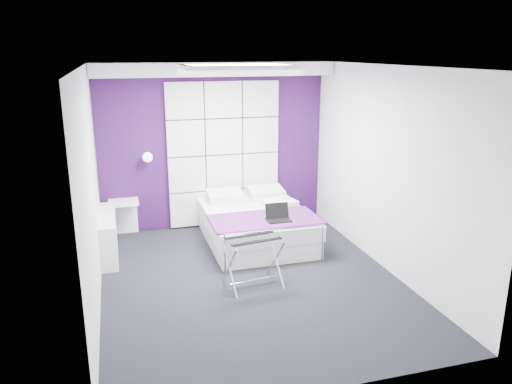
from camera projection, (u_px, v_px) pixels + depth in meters
floor at (251, 280)px, 6.23m from camera, size 4.40×4.40×0.00m
ceiling at (250, 66)px, 5.52m from camera, size 4.40×4.40×0.00m
wall_back at (214, 146)px, 7.91m from camera, size 3.60×0.00×3.60m
wall_left at (90, 191)px, 5.40m from camera, size 0.00×4.40×4.40m
wall_right at (386, 170)px, 6.35m from camera, size 0.00×4.40×4.40m
accent_wall at (214, 146)px, 7.90m from camera, size 3.58×0.02×2.58m
soffit at (215, 69)px, 7.35m from camera, size 3.58×0.50×0.20m
headboard at (224, 154)px, 7.93m from camera, size 1.80×0.08×2.30m
skylight at (237, 69)px, 6.09m from camera, size 1.36×0.86×0.12m
wall_lamp at (147, 157)px, 7.52m from camera, size 0.15×0.15×0.15m
radiator at (108, 235)px, 6.91m from camera, size 0.22×1.20×0.60m
bed at (256, 225)px, 7.41m from camera, size 1.51×1.82×0.65m
nightstand at (123, 202)px, 7.57m from camera, size 0.45×0.35×0.05m
luggage_rack at (253, 262)px, 6.01m from camera, size 0.63×0.47×0.62m
laptop at (278, 216)px, 6.86m from camera, size 0.33×0.23×0.24m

